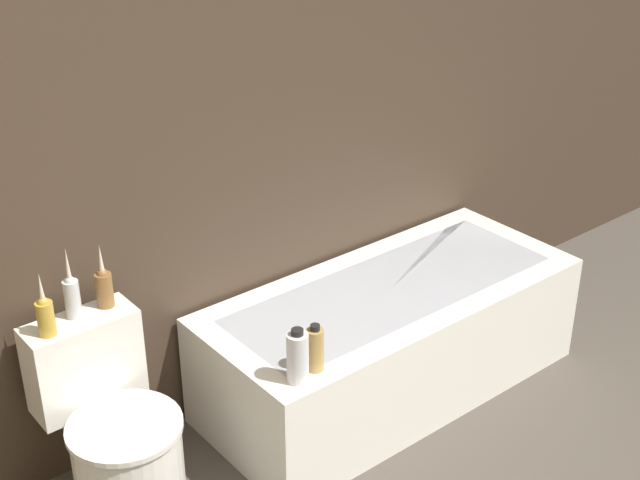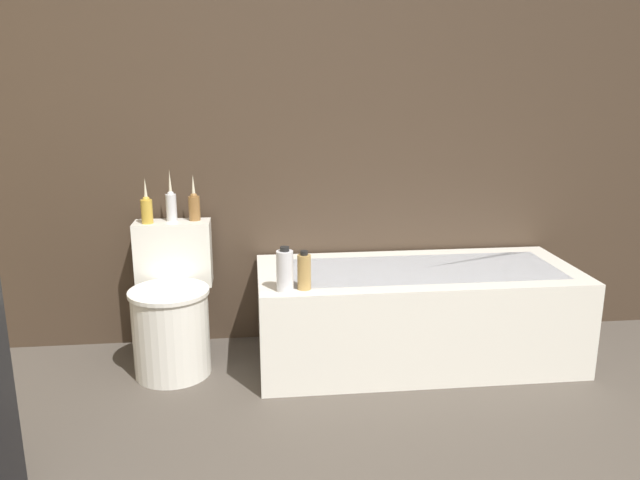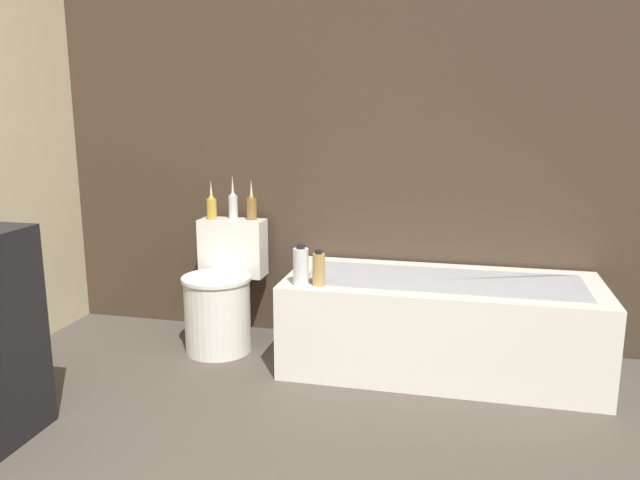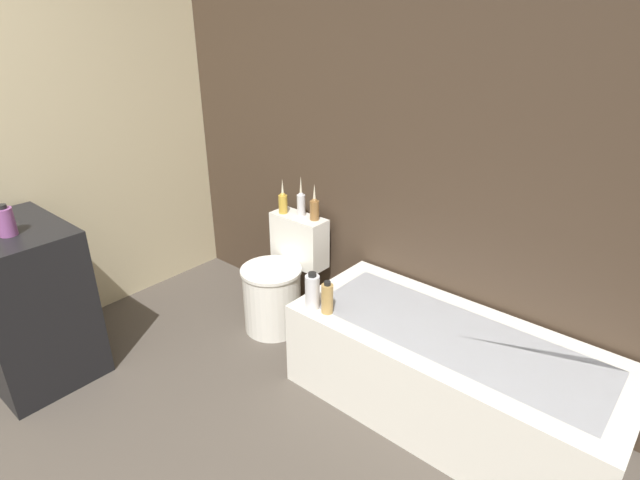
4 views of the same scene
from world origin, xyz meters
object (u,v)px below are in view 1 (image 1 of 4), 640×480
at_px(bathtub, 390,337).
at_px(toilet, 118,445).
at_px(shampoo_bottle_tall, 298,357).
at_px(shampoo_bottle_short, 315,349).
at_px(vase_gold, 45,314).
at_px(vase_silver, 72,294).
at_px(vase_bronze, 104,286).

distance_m(bathtub, toilet, 1.24).
bearing_deg(shampoo_bottle_tall, shampoo_bottle_short, 9.79).
distance_m(bathtub, shampoo_bottle_tall, 0.81).
bearing_deg(toilet, vase_gold, 123.79).
xyz_separation_m(vase_silver, shampoo_bottle_tall, (0.55, -0.52, -0.21)).
bearing_deg(vase_silver, shampoo_bottle_tall, -43.26).
xyz_separation_m(vase_gold, vase_bronze, (0.23, 0.05, 0.00)).
bearing_deg(vase_gold, bathtub, -8.78).
height_order(bathtub, vase_gold, vase_gold).
xyz_separation_m(bathtub, vase_gold, (-1.35, 0.21, 0.54)).
relative_size(vase_silver, shampoo_bottle_short, 1.44).
bearing_deg(vase_gold, shampoo_bottle_tall, -35.20).
height_order(toilet, shampoo_bottle_tall, toilet).
relative_size(vase_silver, shampoo_bottle_tall, 1.26).
bearing_deg(vase_bronze, shampoo_bottle_short, -43.73).
bearing_deg(shampoo_bottle_short, vase_silver, 141.80).
bearing_deg(toilet, shampoo_bottle_short, -23.79).
bearing_deg(vase_silver, toilet, -90.00).
bearing_deg(vase_bronze, vase_silver, 178.77).
distance_m(vase_gold, shampoo_bottle_tall, 0.84).
xyz_separation_m(shampoo_bottle_tall, shampoo_bottle_short, (0.09, 0.02, -0.01)).
relative_size(vase_gold, vase_silver, 0.88).
height_order(bathtub, vase_bronze, vase_bronze).
distance_m(toilet, vase_gold, 0.53).
distance_m(vase_bronze, shampoo_bottle_tall, 0.70).
bearing_deg(vase_bronze, bathtub, -12.78).
distance_m(toilet, shampoo_bottle_tall, 0.68).
relative_size(vase_bronze, shampoo_bottle_short, 1.30).
relative_size(toilet, vase_gold, 3.10).
relative_size(bathtub, vase_gold, 7.02).
xyz_separation_m(toilet, shampoo_bottle_tall, (0.55, -0.30, 0.28)).
height_order(toilet, vase_silver, vase_silver).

